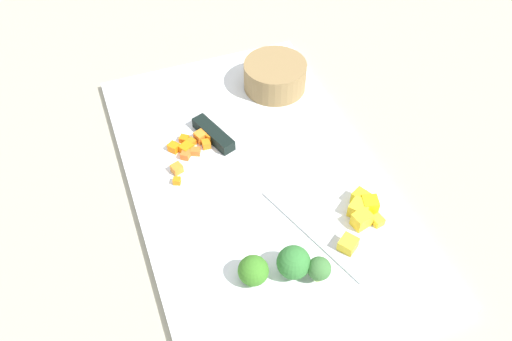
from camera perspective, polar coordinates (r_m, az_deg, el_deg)
The scene contains 24 objects.
ground_plane at distance 0.72m, azimuth 0.00°, elevation -1.14°, with size 4.00×4.00×0.00m, color #A29D85.
cutting_board at distance 0.72m, azimuth 0.00°, elevation -0.84°, with size 0.55×0.34×0.01m, color white.
prep_bowl at distance 0.84m, azimuth 2.11°, elevation 10.45°, with size 0.10×0.10×0.05m, color olive.
chef_knife at distance 0.72m, azimuth -1.20°, elevation 0.74°, with size 0.33×0.14×0.02m.
carrot_dice_0 at distance 0.71m, azimuth -8.75°, elevation -1.15°, with size 0.01×0.01×0.01m, color orange.
carrot_dice_1 at distance 0.76m, azimuth -7.15°, elevation 3.17°, with size 0.01×0.01×0.01m, color orange.
carrot_dice_2 at distance 0.72m, azimuth -8.76°, elevation 0.22°, with size 0.01×0.01×0.01m, color orange.
carrot_dice_3 at distance 0.75m, azimuth -7.74°, elevation 2.47°, with size 0.02×0.02×0.01m, color orange.
carrot_dice_4 at distance 0.76m, azimuth -5.19°, elevation 3.80°, with size 0.01×0.01×0.02m, color orange.
carrot_dice_5 at distance 0.76m, azimuth -7.96°, elevation 3.47°, with size 0.01×0.01×0.01m, color orange.
carrot_dice_6 at distance 0.75m, azimuth -9.08°, elevation 2.54°, with size 0.01×0.01×0.01m, color orange.
carrot_dice_7 at distance 0.74m, azimuth -7.78°, elevation 1.75°, with size 0.01×0.01×0.01m, color orange.
carrot_dice_8 at distance 0.76m, azimuth -6.15°, elevation 3.74°, with size 0.01×0.02×0.02m, color orange.
carrot_dice_9 at distance 0.75m, azimuth -5.55°, elevation 2.93°, with size 0.01×0.01×0.01m, color orange.
carrot_dice_10 at distance 0.74m, azimuth -6.72°, elevation 2.11°, with size 0.01×0.01×0.01m, color orange.
pepper_dice_0 at distance 0.67m, azimuth 11.62°, elevation -5.36°, with size 0.02×0.02×0.02m, color yellow.
pepper_dice_1 at distance 0.68m, azimuth 13.33°, elevation -5.43°, with size 0.01×0.01×0.01m, color yellow.
pepper_dice_2 at distance 0.65m, azimuth 10.15°, elevation -8.09°, with size 0.02×0.02×0.02m, color yellow.
pepper_dice_3 at distance 0.68m, azimuth 11.33°, elevation -4.24°, with size 0.02×0.02×0.02m, color yellow.
pepper_dice_4 at distance 0.69m, azimuth 12.47°, elevation -3.73°, with size 0.02×0.02×0.02m, color yellow.
pepper_dice_5 at distance 0.69m, azimuth 11.60°, elevation -3.08°, with size 0.02×0.02×0.02m, color yellow.
broccoli_floret_0 at distance 0.61m, azimuth -0.30°, elevation -11.05°, with size 0.04×0.04×0.04m.
broccoli_floret_1 at distance 0.61m, azimuth 4.19°, elevation -10.14°, with size 0.04×0.04×0.04m.
broccoli_floret_2 at distance 0.61m, azimuth 7.00°, elevation -10.78°, with size 0.03×0.03×0.04m.
Camera 1 is at (0.44, -0.16, 0.56)m, focal length 36.11 mm.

